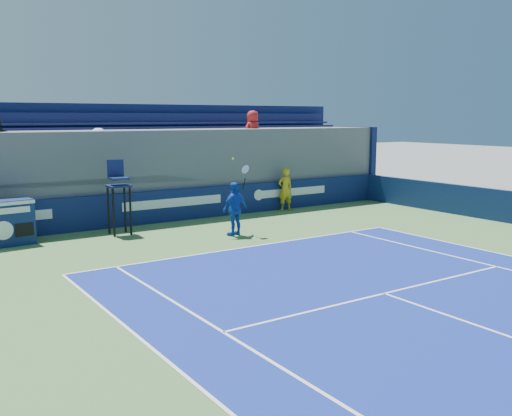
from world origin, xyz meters
TOP-DOWN VIEW (x-y plane):
  - ball_person at (4.96, 16.75)m, footprint 0.70×0.51m
  - back_hoarding at (0.00, 17.10)m, footprint 20.40×0.21m
  - match_clock at (-5.85, 16.16)m, footprint 1.38×0.84m
  - umpire_chair at (-2.53, 15.87)m, footprint 0.73×0.73m
  - tennis_player at (0.55, 13.56)m, footprint 1.11×0.65m
  - stadium_seating at (-0.03, 19.15)m, footprint 21.00×4.05m

SIDE VIEW (x-z plane):
  - back_hoarding at x=0.00m, z-range 0.00..1.20m
  - match_clock at x=-5.85m, z-range 0.04..1.44m
  - ball_person at x=4.96m, z-range 0.01..1.78m
  - tennis_player at x=0.55m, z-range -0.39..2.19m
  - umpire_chair at x=-2.53m, z-range 0.29..2.77m
  - stadium_seating at x=-0.03m, z-range -0.80..4.49m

